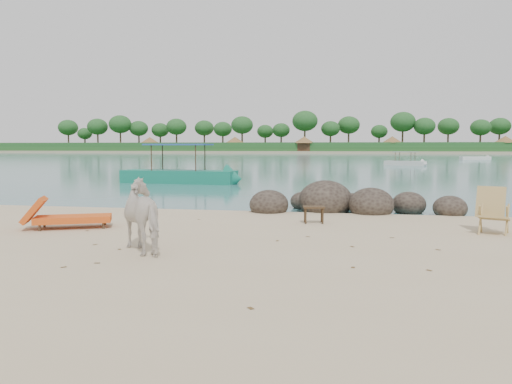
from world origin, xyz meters
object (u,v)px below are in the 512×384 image
at_px(cow, 147,216).
at_px(boat_near, 178,151).
at_px(boulders, 344,204).
at_px(side_table, 314,216).
at_px(lounge_chair, 73,216).
at_px(deck_chair, 494,212).

height_order(cow, boat_near, boat_near).
xyz_separation_m(cow, boat_near, (-5.68, 18.06, 1.10)).
distance_m(boulders, boat_near, 14.70).
bearing_deg(side_table, boulders, 65.20).
height_order(side_table, lounge_chair, lounge_chair).
bearing_deg(lounge_chair, deck_chair, -18.06).
distance_m(side_table, boat_near, 16.53).
bearing_deg(deck_chair, boulders, 154.30).
bearing_deg(deck_chair, lounge_chair, -153.42).
height_order(boulders, side_table, boulders).
distance_m(side_table, lounge_chair, 6.07).
xyz_separation_m(boulders, deck_chair, (3.43, -3.64, 0.30)).
relative_size(lounge_chair, boat_near, 0.30).
xyz_separation_m(boulders, cow, (-3.67, -6.81, 0.46)).
relative_size(side_table, deck_chair, 0.51).
xyz_separation_m(boulders, boat_near, (-9.34, 11.24, 1.56)).
relative_size(side_table, lounge_chair, 0.24).
xyz_separation_m(boulders, side_table, (-0.74, -2.79, -0.02)).
xyz_separation_m(side_table, lounge_chair, (-5.79, -1.83, 0.11)).
height_order(lounge_chair, boat_near, boat_near).
xyz_separation_m(deck_chair, boat_near, (-12.78, 14.89, 1.26)).
relative_size(boulders, cow, 3.94).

